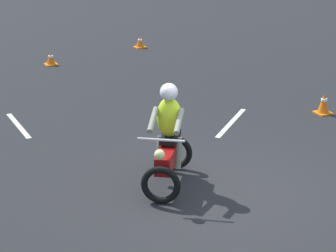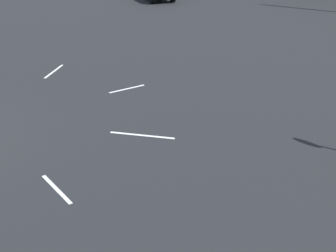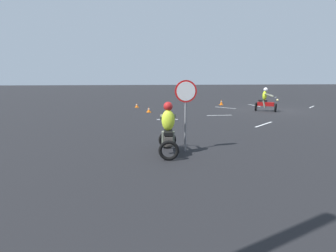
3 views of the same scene
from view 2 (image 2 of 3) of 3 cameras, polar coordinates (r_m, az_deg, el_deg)
The scene contains 4 objects.
lane_stripe_e at distance 11.89m, azimuth -13.44°, elevation -7.47°, with size 0.10×1.59×0.01m, color silver.
lane_stripe_ne at distance 14.23m, azimuth -3.18°, elevation -1.13°, with size 0.10×2.02×0.01m, color silver.
lane_stripe_n at distance 18.02m, azimuth -5.02°, elevation 4.54°, with size 0.10×1.53×0.01m, color silver.
lane_stripe_nw at distance 20.56m, azimuth -13.73°, elevation 6.51°, with size 0.10×1.85×0.01m, color silver.
Camera 2 is at (14.05, -1.36, 6.22)m, focal length 50.00 mm.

